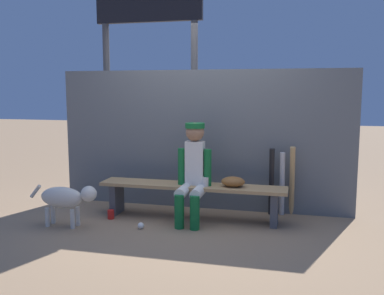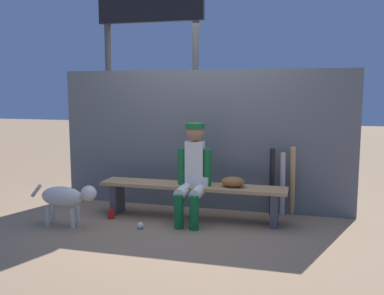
{
  "view_description": "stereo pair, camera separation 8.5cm",
  "coord_description": "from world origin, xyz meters",
  "views": [
    {
      "loc": [
        1.22,
        -4.88,
        1.56
      ],
      "look_at": [
        0.0,
        0.0,
        0.88
      ],
      "focal_mm": 39.85,
      "sensor_mm": 36.0,
      "label": 1
    },
    {
      "loc": [
        1.3,
        -4.86,
        1.56
      ],
      "look_at": [
        0.0,
        0.0,
        0.88
      ],
      "focal_mm": 39.85,
      "sensor_mm": 36.0,
      "label": 2
    }
  ],
  "objects": [
    {
      "name": "cup_on_ground",
      "position": [
        -0.96,
        -0.24,
        0.06
      ],
      "size": [
        0.08,
        0.08,
        0.11
      ],
      "primitive_type": "cylinder",
      "color": "red",
      "rests_on": "ground_plane"
    },
    {
      "name": "bat_aluminum_silver",
      "position": [
        1.05,
        0.4,
        0.4
      ],
      "size": [
        0.07,
        0.15,
        0.81
      ],
      "primitive_type": "cylinder",
      "rotation": [
        0.1,
        0.0,
        -0.05
      ],
      "color": "#B7B7BC",
      "rests_on": "ground_plane"
    },
    {
      "name": "bat_aluminum_black",
      "position": [
        0.92,
        0.38,
        0.43
      ],
      "size": [
        0.07,
        0.17,
        0.85
      ],
      "primitive_type": "cylinder",
      "rotation": [
        0.12,
        0.0,
        0.03
      ],
      "color": "black",
      "rests_on": "ground_plane"
    },
    {
      "name": "chainlink_fence",
      "position": [
        0.0,
        0.52,
        0.91
      ],
      "size": [
        3.88,
        0.03,
        1.82
      ],
      "primitive_type": "cube",
      "color": "#595E63",
      "rests_on": "ground_plane"
    },
    {
      "name": "baseball_glove",
      "position": [
        0.5,
        0.0,
        0.49
      ],
      "size": [
        0.28,
        0.2,
        0.12
      ],
      "primitive_type": "ellipsoid",
      "color": "brown",
      "rests_on": "dugout_bench"
    },
    {
      "name": "player_seated",
      "position": [
        0.04,
        -0.11,
        0.63
      ],
      "size": [
        0.41,
        0.55,
        1.18
      ],
      "color": "silver",
      "rests_on": "ground_plane"
    },
    {
      "name": "dugout_bench",
      "position": [
        0.0,
        0.0,
        0.33
      ],
      "size": [
        2.27,
        0.36,
        0.43
      ],
      "color": "tan",
      "rests_on": "ground_plane"
    },
    {
      "name": "scoreboard",
      "position": [
        -0.89,
        1.17,
        2.5
      ],
      "size": [
        1.88,
        0.27,
        3.64
      ],
      "color": "#3F3F42",
      "rests_on": "ground_plane"
    },
    {
      "name": "baseball",
      "position": [
        -0.47,
        -0.51,
        0.04
      ],
      "size": [
        0.07,
        0.07,
        0.07
      ],
      "primitive_type": "sphere",
      "color": "white",
      "rests_on": "ground_plane"
    },
    {
      "name": "dog",
      "position": [
        -1.33,
        -0.63,
        0.34
      ],
      "size": [
        0.84,
        0.2,
        0.49
      ],
      "color": "beige",
      "rests_on": "ground_plane"
    },
    {
      "name": "cup_on_bench",
      "position": [
        0.18,
        -0.05,
        0.48
      ],
      "size": [
        0.08,
        0.08,
        0.11
      ],
      "primitive_type": "cylinder",
      "color": "silver",
      "rests_on": "dugout_bench"
    },
    {
      "name": "bat_wood_tan",
      "position": [
        1.17,
        0.43,
        0.44
      ],
      "size": [
        0.07,
        0.27,
        0.89
      ],
      "primitive_type": "cylinder",
      "rotation": [
        0.23,
        0.0,
        -0.02
      ],
      "color": "tan",
      "rests_on": "ground_plane"
    },
    {
      "name": "ground_plane",
      "position": [
        0.0,
        0.0,
        0.0
      ],
      "size": [
        30.0,
        30.0,
        0.0
      ],
      "primitive_type": "plane",
      "color": "#937556"
    }
  ]
}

